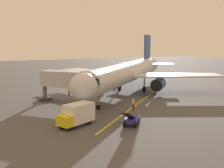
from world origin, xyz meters
TOP-DOWN VIEW (x-y plane):
  - ground_plane at (0.00, 0.00)m, footprint 220.00×220.00m
  - apron_lead_in_line at (0.24, 8.10)m, footprint 29.07×27.82m
  - airplane at (0.04, 1.91)m, footprint 33.27×32.88m
  - jet_bridge at (11.90, 5.83)m, footprint 9.34×9.62m
  - ground_crew_marshaller at (5.60, 14.06)m, footprint 0.47×0.42m
  - ground_crew_wing_walker at (10.87, -0.61)m, footprint 0.47×0.44m
  - ground_crew_loader at (-2.12, -6.56)m, footprint 0.32×0.44m
  - box_truck_near_nose at (15.48, 17.92)m, footprint 4.98×3.85m
  - belt_loader_portside at (9.55, 20.57)m, footprint 3.97×4.19m

SIDE VIEW (x-z plane):
  - ground_plane at x=0.00m, z-range 0.00..0.00m
  - apron_lead_in_line at x=0.24m, z-range 0.00..0.01m
  - belt_loader_portside at x=9.55m, z-range -0.45..1.88m
  - ground_crew_marshaller at x=5.60m, z-range 0.03..1.74m
  - ground_crew_wing_walker at x=10.87m, z-range 0.03..1.74m
  - ground_crew_loader at x=-2.12m, z-range 0.03..1.74m
  - box_truck_near_nose at x=15.48m, z-range 0.08..2.70m
  - jet_bridge at x=11.90m, z-range 1.06..6.46m
  - airplane at x=0.04m, z-range -1.75..9.75m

